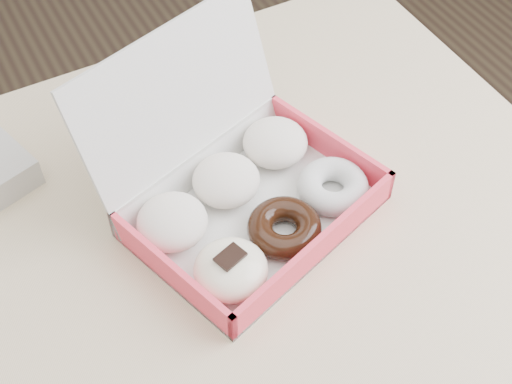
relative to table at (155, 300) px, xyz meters
name	(u,v)px	position (x,y,z in m)	size (l,w,h in m)	color
table	(155,300)	(0.00, 0.00, 0.00)	(1.20, 0.80, 0.75)	tan
donut_box	(243,194)	(0.15, 0.02, 0.11)	(0.37, 0.36, 0.22)	silver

